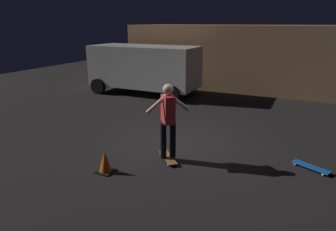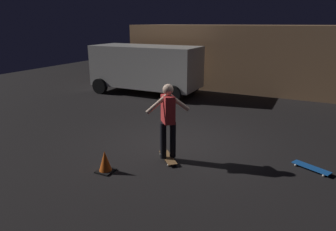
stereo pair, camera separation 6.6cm
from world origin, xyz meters
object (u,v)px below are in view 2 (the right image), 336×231
at_px(parked_van, 146,66).
at_px(skateboard_spare, 311,168).
at_px(skateboard_ridden, 168,158).
at_px(traffic_cone, 105,162).
at_px(skater, 168,116).

relative_size(parked_van, skateboard_spare, 5.85).
bearing_deg(skateboard_spare, parked_van, 145.07).
xyz_separation_m(parked_van, skateboard_ridden, (3.89, -5.65, -1.11)).
bearing_deg(parked_van, skateboard_ridden, -55.49).
bearing_deg(parked_van, traffic_cone, -66.17).
bearing_deg(parked_van, skateboard_spare, -34.93).
height_order(skateboard_ridden, skateboard_spare, same).
bearing_deg(skater, skateboard_ridden, 180.00).
bearing_deg(traffic_cone, parked_van, 113.83).
height_order(skateboard_ridden, skater, skater).
xyz_separation_m(parked_van, skateboard_spare, (6.80, -4.75, -1.11)).
xyz_separation_m(skateboard_ridden, traffic_cone, (-0.91, -1.08, 0.16)).
relative_size(skateboard_spare, skater, 0.47).
bearing_deg(traffic_cone, skater, 49.72).
height_order(parked_van, skater, parked_van).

